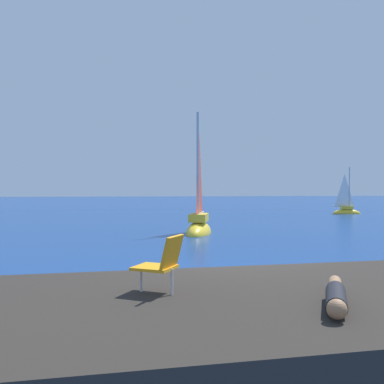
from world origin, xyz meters
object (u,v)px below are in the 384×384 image
Objects in this scene: beach_chair at (162,261)px; person_sunbather at (336,296)px; sailboat_near at (199,226)px; sailboat_far at (347,211)px.

person_sunbather is at bearing -172.62° from beach_chair.
beach_chair reaches higher than person_sunbather.
sailboat_near is at bearing 22.92° from person_sunbather.
sailboat_far is 5.04× the size of beach_chair.
beach_chair is at bearing 5.74° from sailboat_near.
sailboat_far is at bearing -91.51° from beach_chair.
beach_chair is (-2.08, 0.81, 0.33)m from person_sunbather.
sailboat_far is 2.43× the size of person_sunbather.
sailboat_near reaches higher than sailboat_far.
sailboat_near reaches higher than beach_chair.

